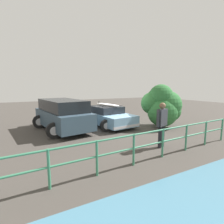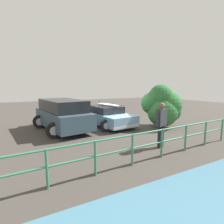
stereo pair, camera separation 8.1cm
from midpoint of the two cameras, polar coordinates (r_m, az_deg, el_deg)
The scene contains 6 objects.
ground_plane at distance 11.01m, azimuth 1.79°, elevation -4.70°, with size 44.00×44.00×0.02m, color #423D38.
sedan_car at distance 11.11m, azimuth -1.33°, elevation -1.33°, with size 2.79×4.14×1.52m.
suv_car at distance 10.29m, azimuth -15.64°, elevation -0.74°, with size 3.04×4.75×1.74m.
person_bystander at distance 7.31m, azimuth 16.13°, elevation -2.81°, with size 0.69×0.36×1.84m.
railing_fence at distance 5.98m, azimuth 12.07°, elevation -9.50°, with size 9.01×0.47×1.02m.
bush_near_left at distance 11.11m, azimuth 16.29°, elevation 1.99°, with size 2.30×2.41×2.60m.
Camera 2 is at (5.24, 9.35, 2.49)m, focal length 28.00 mm.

